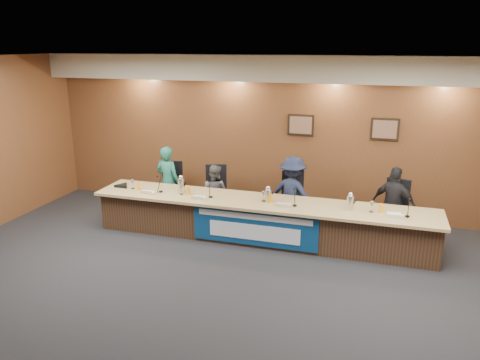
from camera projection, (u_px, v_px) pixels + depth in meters
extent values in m
plane|color=black|center=(215.00, 308.00, 6.27)|extent=(10.00, 10.00, 0.00)
cube|color=silver|center=(210.00, 62.00, 5.37)|extent=(10.00, 8.00, 0.04)
cube|color=brown|center=(281.00, 136.00, 9.49)|extent=(10.00, 0.04, 3.20)
cube|color=beige|center=(280.00, 68.00, 8.88)|extent=(10.00, 0.50, 0.50)
cube|color=#3F2818|center=(260.00, 221.00, 8.37)|extent=(6.00, 0.80, 0.70)
cube|color=tan|center=(260.00, 202.00, 8.22)|extent=(6.10, 0.95, 0.05)
cube|color=navy|center=(254.00, 228.00, 7.98)|extent=(2.20, 0.02, 0.65)
cube|color=silver|center=(254.00, 217.00, 7.91)|extent=(2.00, 0.01, 0.10)
cube|color=silver|center=(254.00, 232.00, 7.99)|extent=(1.60, 0.01, 0.28)
cube|color=black|center=(301.00, 125.00, 9.28)|extent=(0.52, 0.04, 0.42)
cube|color=black|center=(385.00, 129.00, 8.82)|extent=(0.52, 0.04, 0.42)
imported|color=#1D6254|center=(168.00, 182.00, 9.43)|extent=(0.58, 0.44, 1.45)
imported|color=#54545A|center=(214.00, 193.00, 9.19)|extent=(0.61, 0.51, 1.15)
imported|color=#171E37|center=(292.00, 194.00, 8.72)|extent=(1.03, 0.76, 1.42)
imported|color=black|center=(394.00, 205.00, 8.22)|extent=(0.86, 0.61, 1.36)
cube|color=black|center=(171.00, 192.00, 9.59)|extent=(0.57, 0.57, 0.08)
cube|color=black|center=(216.00, 196.00, 9.31)|extent=(0.61, 0.61, 0.08)
cube|color=black|center=(293.00, 204.00, 8.87)|extent=(0.59, 0.59, 0.08)
cube|color=black|center=(393.00, 214.00, 8.36)|extent=(0.60, 0.60, 0.08)
cube|color=white|center=(147.00, 192.00, 8.54)|extent=(0.24, 0.08, 0.10)
cylinder|color=black|center=(161.00, 192.00, 8.68)|extent=(0.07, 0.07, 0.02)
cylinder|color=#FFA012|center=(139.00, 186.00, 8.77)|extent=(0.06, 0.06, 0.15)
cylinder|color=silver|center=(133.00, 184.00, 8.86)|extent=(0.08, 0.08, 0.18)
cube|color=white|center=(198.00, 197.00, 8.25)|extent=(0.24, 0.08, 0.10)
cylinder|color=black|center=(211.00, 197.00, 8.38)|extent=(0.07, 0.07, 0.02)
cylinder|color=#FFA012|center=(188.00, 191.00, 8.52)|extent=(0.06, 0.06, 0.15)
cylinder|color=silver|center=(181.00, 190.00, 8.53)|extent=(0.08, 0.08, 0.18)
cube|color=white|center=(282.00, 205.00, 7.86)|extent=(0.24, 0.08, 0.10)
cylinder|color=black|center=(295.00, 206.00, 7.94)|extent=(0.07, 0.07, 0.02)
cylinder|color=#FFA012|center=(271.00, 199.00, 8.08)|extent=(0.06, 0.06, 0.15)
cylinder|color=silver|center=(263.00, 196.00, 8.15)|extent=(0.08, 0.08, 0.18)
cube|color=white|center=(396.00, 216.00, 7.35)|extent=(0.24, 0.08, 0.10)
cylinder|color=black|center=(407.00, 216.00, 7.44)|extent=(0.07, 0.07, 0.02)
cylinder|color=#FFA012|center=(381.00, 209.00, 7.60)|extent=(0.06, 0.06, 0.15)
cylinder|color=silver|center=(372.00, 207.00, 7.63)|extent=(0.08, 0.08, 0.18)
cylinder|color=silver|center=(181.00, 185.00, 8.66)|extent=(0.12, 0.12, 0.26)
cylinder|color=silver|center=(268.00, 195.00, 8.14)|extent=(0.12, 0.12, 0.22)
cylinder|color=silver|center=(350.00, 203.00, 7.74)|extent=(0.12, 0.12, 0.24)
cylinder|color=black|center=(123.00, 186.00, 8.99)|extent=(0.32, 0.32, 0.05)
cube|color=white|center=(395.00, 215.00, 7.51)|extent=(0.26, 0.33, 0.01)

